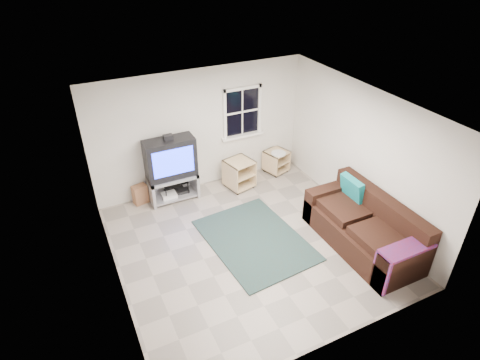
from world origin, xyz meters
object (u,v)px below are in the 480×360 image
tv_unit (171,165)px  side_table_right (275,160)px  side_table_left (238,172)px  sofa (364,228)px  av_rack (174,178)px

tv_unit → side_table_right: bearing=0.9°
side_table_left → sofa: sofa is taller
av_rack → side_table_right: av_rack is taller
tv_unit → sofa: 3.92m
av_rack → side_table_right: bearing=-0.6°
av_rack → side_table_left: bearing=-9.4°
side_table_left → sofa: 2.98m
sofa → tv_unit: bearing=131.8°
tv_unit → av_rack: bearing=52.9°
tv_unit → side_table_right: size_ratio=2.48×
av_rack → side_table_left: 1.40m
side_table_left → sofa: size_ratio=0.29×
side_table_left → tv_unit: bearing=173.4°
av_rack → sofa: size_ratio=0.46×
side_table_left → sofa: bearing=-66.9°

